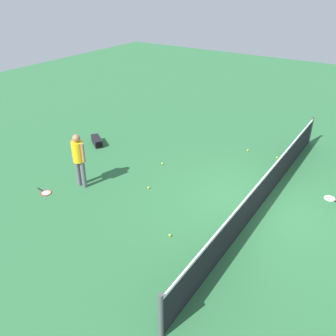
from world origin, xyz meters
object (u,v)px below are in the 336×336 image
(tennis_ball_stray_left, at_px, (149,188))
(equipment_bag, at_px, (97,141))
(tennis_racket_near_player, at_px, (46,193))
(tennis_ball_by_net, at_px, (162,164))
(player_near_side, at_px, (79,156))
(tennis_ball_midcourt, at_px, (170,235))
(tennis_racket_far_player, at_px, (330,199))
(tennis_ball_near_player, at_px, (248,150))
(tennis_ball_baseline, at_px, (277,158))

(tennis_ball_stray_left, xyz_separation_m, equipment_bag, (-1.49, -3.49, 0.11))
(tennis_ball_stray_left, height_order, equipment_bag, equipment_bag)
(tennis_racket_near_player, relative_size, tennis_ball_by_net, 9.04)
(player_near_side, xyz_separation_m, tennis_racket_near_player, (0.90, -0.62, -1.00))
(tennis_ball_midcourt, bearing_deg, tennis_ball_stray_left, -130.76)
(equipment_bag, bearing_deg, tennis_racket_near_player, 17.81)
(tennis_racket_near_player, relative_size, tennis_racket_far_player, 1.00)
(player_near_side, height_order, tennis_racket_far_player, player_near_side)
(tennis_racket_near_player, xyz_separation_m, tennis_ball_near_player, (-5.99, 3.92, 0.02))
(tennis_racket_near_player, xyz_separation_m, equipment_bag, (-3.37, -1.08, 0.13))
(tennis_ball_near_player, xyz_separation_m, equipment_bag, (2.62, -5.00, 0.11))
(tennis_ball_near_player, bearing_deg, tennis_ball_stray_left, -20.09)
(tennis_ball_stray_left, distance_m, equipment_bag, 3.80)
(player_near_side, xyz_separation_m, tennis_ball_by_net, (-2.50, 1.26, -0.98))
(player_near_side, relative_size, tennis_racket_far_player, 2.84)
(player_near_side, bearing_deg, tennis_racket_far_player, 117.54)
(tennis_racket_far_player, distance_m, tennis_ball_by_net, 5.33)
(tennis_racket_near_player, bearing_deg, equipment_bag, -162.19)
(tennis_ball_stray_left, bearing_deg, tennis_ball_baseline, 147.81)
(tennis_ball_baseline, relative_size, equipment_bag, 0.08)
(equipment_bag, bearing_deg, tennis_ball_near_player, 117.69)
(tennis_ball_near_player, xyz_separation_m, tennis_ball_stray_left, (4.11, -1.50, 0.00))
(tennis_racket_far_player, height_order, tennis_ball_near_player, tennis_ball_near_player)
(tennis_racket_far_player, xyz_separation_m, tennis_ball_by_net, (0.89, -5.26, 0.02))
(equipment_bag, bearing_deg, tennis_ball_stray_left, 66.89)
(tennis_ball_baseline, bearing_deg, equipment_bag, -66.64)
(tennis_ball_by_net, bearing_deg, equipment_bag, -89.32)
(tennis_racket_near_player, distance_m, tennis_ball_near_player, 7.16)
(equipment_bag, bearing_deg, tennis_racket_far_player, 96.46)
(tennis_ball_stray_left, bearing_deg, tennis_ball_midcourt, 49.24)
(tennis_ball_by_net, bearing_deg, player_near_side, -26.75)
(tennis_ball_baseline, bearing_deg, player_near_side, -40.72)
(player_near_side, bearing_deg, tennis_ball_near_player, 147.06)
(tennis_ball_baseline, xyz_separation_m, tennis_ball_stray_left, (4.12, -2.59, 0.00))
(tennis_racket_near_player, xyz_separation_m, tennis_racket_far_player, (-4.30, 7.14, 0.00))
(tennis_ball_by_net, bearing_deg, tennis_ball_baseline, 129.68)
(tennis_ball_stray_left, bearing_deg, tennis_ball_near_player, 159.91)
(tennis_ball_midcourt, height_order, equipment_bag, equipment_bag)
(tennis_ball_by_net, bearing_deg, tennis_ball_near_player, 141.79)
(tennis_ball_near_player, xyz_separation_m, tennis_ball_baseline, (-0.01, 1.09, 0.00))
(tennis_racket_far_player, bearing_deg, tennis_ball_baseline, -128.52)
(tennis_ball_by_net, xyz_separation_m, tennis_ball_midcourt, (3.05, 2.30, 0.00))
(tennis_racket_near_player, distance_m, tennis_ball_stray_left, 3.06)
(equipment_bag, bearing_deg, tennis_ball_baseline, 113.36)
(tennis_racket_far_player, relative_size, equipment_bag, 0.73)
(tennis_racket_far_player, bearing_deg, tennis_ball_by_net, -80.34)
(player_near_side, relative_size, tennis_ball_by_net, 25.76)
(tennis_ball_midcourt, bearing_deg, tennis_racket_far_player, 143.07)
(player_near_side, bearing_deg, tennis_ball_midcourt, 81.35)
(tennis_racket_far_player, distance_m, tennis_ball_near_player, 3.64)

